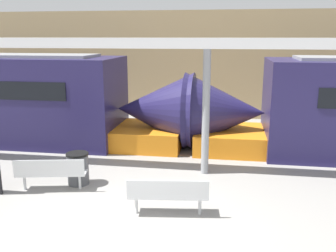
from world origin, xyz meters
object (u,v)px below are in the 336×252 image
object	(u,v)px
trash_bin	(78,168)
support_column_near	(206,113)
bench_far	(51,172)
bench_near	(168,193)

from	to	relation	value
trash_bin	support_column_near	world-z (taller)	support_column_near
support_column_near	bench_far	bearing A→B (deg)	-153.27
bench_near	bench_far	bearing A→B (deg)	157.57
bench_near	support_column_near	world-z (taller)	support_column_near
bench_far	trash_bin	bearing A→B (deg)	36.27
trash_bin	bench_far	bearing A→B (deg)	-132.47
bench_near	trash_bin	xyz separation A→B (m)	(-2.63, 1.41, -0.08)
bench_near	trash_bin	bearing A→B (deg)	144.82
trash_bin	support_column_near	size ratio (longest dim) A/B	0.24
bench_near	bench_far	size ratio (longest dim) A/B	1.00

